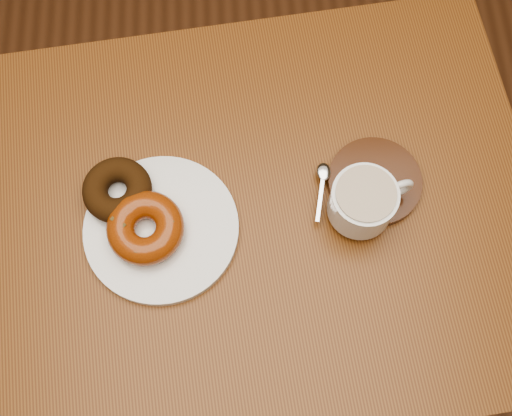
{
  "coord_description": "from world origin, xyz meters",
  "views": [
    {
      "loc": [
        0.16,
        -0.49,
        1.65
      ],
      "look_at": [
        0.17,
        -0.19,
        0.82
      ],
      "focal_mm": 45.0,
      "sensor_mm": 36.0,
      "label": 1
    }
  ],
  "objects_px": {
    "cafe_table": "(244,240)",
    "coffee_cup": "(364,201)",
    "donut_plate": "(161,229)",
    "saucer": "(375,182)"
  },
  "relations": [
    {
      "from": "cafe_table",
      "to": "donut_plate",
      "type": "height_order",
      "value": "donut_plate"
    },
    {
      "from": "donut_plate",
      "to": "saucer",
      "type": "bearing_deg",
      "value": 10.36
    },
    {
      "from": "donut_plate",
      "to": "coffee_cup",
      "type": "bearing_deg",
      "value": 2.6
    },
    {
      "from": "cafe_table",
      "to": "saucer",
      "type": "relative_size",
      "value": 6.85
    },
    {
      "from": "saucer",
      "to": "coffee_cup",
      "type": "xyz_separation_m",
      "value": [
        -0.03,
        -0.04,
        0.04
      ]
    },
    {
      "from": "donut_plate",
      "to": "saucer",
      "type": "relative_size",
      "value": 1.61
    },
    {
      "from": "saucer",
      "to": "donut_plate",
      "type": "bearing_deg",
      "value": -169.64
    },
    {
      "from": "cafe_table",
      "to": "coffee_cup",
      "type": "distance_m",
      "value": 0.24
    },
    {
      "from": "coffee_cup",
      "to": "cafe_table",
      "type": "bearing_deg",
      "value": 160.72
    },
    {
      "from": "donut_plate",
      "to": "saucer",
      "type": "distance_m",
      "value": 0.31
    }
  ]
}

